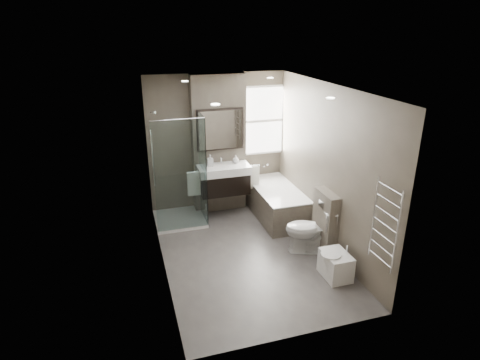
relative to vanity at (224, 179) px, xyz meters
name	(u,v)px	position (x,y,z in m)	size (l,w,h in m)	color
room	(248,177)	(0.00, -1.43, 0.56)	(2.70, 3.90, 2.70)	#4F4B49
vanity_pier	(219,145)	(0.00, 0.35, 0.56)	(1.00, 0.25, 2.60)	#5C5448
vanity	(224,179)	(0.00, 0.00, 0.00)	(0.95, 0.47, 0.66)	black
mirror_cabinet	(220,130)	(0.00, 0.19, 0.89)	(0.86, 0.08, 0.76)	black
towel_left	(194,184)	(-0.56, -0.02, -0.02)	(0.24, 0.06, 0.44)	silver
towel_right	(253,177)	(0.56, -0.02, -0.02)	(0.24, 0.06, 0.44)	silver
shower_enclosure	(185,198)	(-0.75, -0.08, -0.25)	(0.90, 0.90, 2.00)	white
bathtub	(276,201)	(0.92, -0.33, -0.43)	(0.75, 1.60, 0.57)	#5C5448
window	(262,121)	(0.90, 0.45, 0.93)	(0.98, 0.06, 1.33)	white
toilet	(310,229)	(0.97, -1.64, -0.35)	(0.43, 0.76, 0.77)	white
cistern_box	(325,222)	(1.21, -1.68, -0.24)	(0.19, 0.55, 1.00)	#5C5448
bidet	(335,265)	(1.01, -2.39, -0.54)	(0.41, 0.47, 0.49)	white
towel_radiator	(385,225)	(1.25, -3.03, 0.38)	(0.03, 0.49, 1.10)	silver
soap_bottle_a	(210,160)	(-0.24, 0.04, 0.37)	(0.10, 0.10, 0.22)	white
soap_bottle_b	(236,159)	(0.26, 0.09, 0.33)	(0.12, 0.12, 0.15)	white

